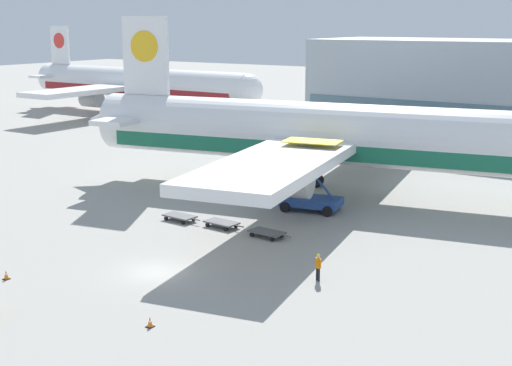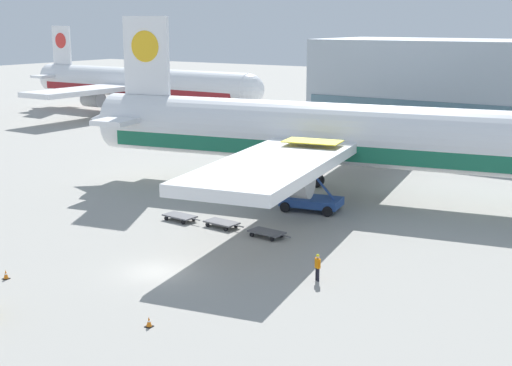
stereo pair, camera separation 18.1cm
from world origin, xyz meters
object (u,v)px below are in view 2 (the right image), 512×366
(ground_crew_near, at_px, (318,265))
(airplane_main, at_px, (342,137))
(scissor_lift_loader, at_px, (312,185))
(traffic_cone_far, at_px, (149,322))
(baggage_dolly_lead, at_px, (180,216))
(baggage_dolly_third, at_px, (267,232))
(traffic_cone_near, at_px, (6,275))
(airplane_distant, at_px, (137,84))
(baggage_dolly_second, at_px, (222,223))

(ground_crew_near, bearing_deg, airplane_main, -43.27)
(scissor_lift_loader, bearing_deg, traffic_cone_far, -90.94)
(airplane_main, height_order, scissor_lift_loader, airplane_main)
(baggage_dolly_lead, height_order, baggage_dolly_third, same)
(baggage_dolly_lead, height_order, traffic_cone_near, traffic_cone_near)
(traffic_cone_far, bearing_deg, baggage_dolly_lead, 124.52)
(scissor_lift_loader, distance_m, traffic_cone_far, 27.25)
(ground_crew_near, relative_size, traffic_cone_far, 3.08)
(scissor_lift_loader, height_order, traffic_cone_near, scissor_lift_loader)
(baggage_dolly_third, distance_m, traffic_cone_far, 18.04)
(airplane_distant, relative_size, traffic_cone_far, 89.37)
(baggage_dolly_lead, distance_m, baggage_dolly_third, 8.69)
(airplane_main, bearing_deg, ground_crew_near, -77.66)
(baggage_dolly_lead, distance_m, ground_crew_near, 17.72)
(traffic_cone_near, xyz_separation_m, traffic_cone_far, (12.85, -0.54, -0.01))
(baggage_dolly_second, relative_size, traffic_cone_far, 6.30)
(airplane_distant, height_order, ground_crew_near, airplane_distant)
(ground_crew_near, xyz_separation_m, traffic_cone_near, (-17.24, -10.85, -0.79))
(traffic_cone_near, bearing_deg, airplane_main, 75.48)
(baggage_dolly_lead, bearing_deg, airplane_distant, 139.73)
(airplane_distant, distance_m, traffic_cone_near, 86.11)
(airplane_distant, distance_m, scissor_lift_loader, 73.43)
(airplane_distant, bearing_deg, baggage_dolly_third, -39.96)
(scissor_lift_loader, bearing_deg, airplane_distant, 133.92)
(airplane_distant, xyz_separation_m, traffic_cone_far, (64.18, -69.50, -5.06))
(scissor_lift_loader, xyz_separation_m, baggage_dolly_second, (-3.53, -8.79, -1.94))
(airplane_main, distance_m, traffic_cone_far, 33.40)
(baggage_dolly_lead, xyz_separation_m, traffic_cone_far, (12.16, -17.68, -0.10))
(scissor_lift_loader, bearing_deg, ground_crew_near, -70.49)
(baggage_dolly_second, distance_m, traffic_cone_near, 18.12)
(traffic_cone_near, bearing_deg, baggage_dolly_third, 61.33)
(airplane_distant, distance_m, baggage_dolly_lead, 73.59)
(scissor_lift_loader, height_order, baggage_dolly_second, scissor_lift_loader)
(baggage_dolly_lead, bearing_deg, scissor_lift_loader, 54.61)
(baggage_dolly_second, bearing_deg, baggage_dolly_lead, -170.82)
(airplane_distant, distance_m, baggage_dolly_second, 76.33)
(scissor_lift_loader, relative_size, traffic_cone_far, 10.53)
(baggage_dolly_third, bearing_deg, scissor_lift_loader, 101.13)
(traffic_cone_near, bearing_deg, baggage_dolly_lead, 87.69)
(airplane_main, relative_size, traffic_cone_far, 96.72)
(baggage_dolly_lead, xyz_separation_m, traffic_cone_near, (-0.69, -17.14, -0.09))
(scissor_lift_loader, relative_size, baggage_dolly_third, 1.67)
(baggage_dolly_lead, bearing_deg, traffic_cone_far, -50.86)
(baggage_dolly_third, relative_size, traffic_cone_far, 6.30)
(airplane_main, relative_size, traffic_cone_near, 93.25)
(traffic_cone_near, bearing_deg, airplane_distant, 126.66)
(ground_crew_near, bearing_deg, airplane_distant, -16.39)
(traffic_cone_near, bearing_deg, traffic_cone_far, -2.41)
(baggage_dolly_lead, relative_size, traffic_cone_near, 6.07)
(airplane_distant, xyz_separation_m, baggage_dolly_third, (60.71, -51.80, -4.97))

